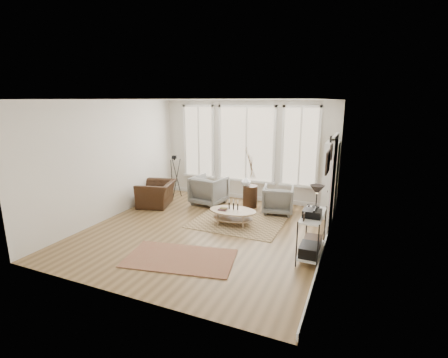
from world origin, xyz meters
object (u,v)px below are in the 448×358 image
at_px(bookcase, 330,179).
at_px(armchair_left, 209,190).
at_px(armchair_right, 278,200).
at_px(low_shelf, 312,231).
at_px(side_table, 250,178).
at_px(accent_chair, 157,194).
at_px(coffee_table, 232,213).

distance_m(bookcase, armchair_left, 3.30).
height_order(bookcase, armchair_right, bookcase).
bearing_deg(low_shelf, side_table, 130.65).
bearing_deg(bookcase, accent_chair, -166.58).
bearing_deg(armchair_left, side_table, -161.64).
distance_m(bookcase, accent_chair, 4.70).
bearing_deg(armchair_left, bookcase, -164.82).
height_order(bookcase, low_shelf, bookcase).
bearing_deg(accent_chair, bookcase, 87.22).
bearing_deg(armchair_right, accent_chair, 2.14).
bearing_deg(low_shelf, accent_chair, 162.20).
xyz_separation_m(coffee_table, armchair_left, (-1.20, 1.22, 0.13)).
height_order(bookcase, armchair_left, bookcase).
bearing_deg(accent_chair, armchair_right, 86.11).
bearing_deg(coffee_table, armchair_right, 57.28).
bearing_deg(low_shelf, armchair_right, 118.57).
height_order(coffee_table, armchair_right, armchair_right).
bearing_deg(accent_chair, coffee_table, 62.11).
bearing_deg(bookcase, low_shelf, -91.28).
relative_size(coffee_table, armchair_right, 1.47).
xyz_separation_m(bookcase, coffee_table, (-2.03, -1.60, -0.68)).
relative_size(armchair_right, side_table, 0.47).
xyz_separation_m(low_shelf, coffee_table, (-1.97, 0.92, -0.23)).
bearing_deg(side_table, armchair_right, -12.29).
bearing_deg(low_shelf, coffee_table, 155.01).
distance_m(low_shelf, coffee_table, 2.19).
relative_size(low_shelf, side_table, 0.77).
distance_m(bookcase, side_table, 2.08).
relative_size(bookcase, low_shelf, 1.58).
distance_m(low_shelf, armchair_right, 2.46).
bearing_deg(low_shelf, armchair_left, 146.08).
xyz_separation_m(bookcase, low_shelf, (-0.06, -2.52, -0.44)).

